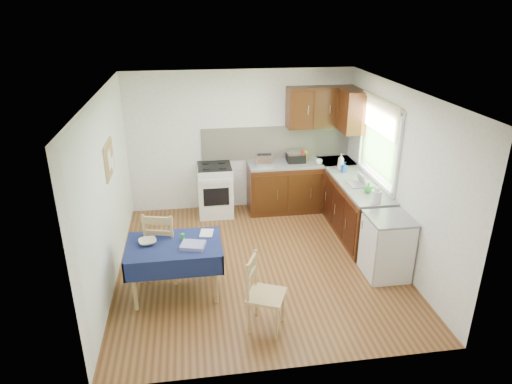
{
  "coord_description": "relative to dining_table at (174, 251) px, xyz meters",
  "views": [
    {
      "loc": [
        -0.88,
        -5.7,
        3.54
      ],
      "look_at": [
        -0.02,
        0.06,
        1.11
      ],
      "focal_mm": 32.0,
      "sensor_mm": 36.0,
      "label": 1
    }
  ],
  "objects": [
    {
      "name": "kettle",
      "position": [
        2.84,
        0.47,
        0.39
      ],
      "size": [
        0.14,
        0.14,
        0.24
      ],
      "color": "silver",
      "rests_on": "worktop_right"
    },
    {
      "name": "tea_towel",
      "position": [
        0.24,
        -0.12,
        0.13
      ],
      "size": [
        0.34,
        0.29,
        0.05
      ],
      "primitive_type": "cube",
      "rotation": [
        0.0,
        0.0,
        -0.26
      ],
      "color": "#292B99",
      "rests_on": "dining_table"
    },
    {
      "name": "upper_cabinets",
      "position": [
        2.69,
        2.35,
        1.23
      ],
      "size": [
        1.2,
        0.85,
        0.7
      ],
      "color": "#311808",
      "rests_on": "wall_back"
    },
    {
      "name": "corkboard",
      "position": [
        -0.81,
        0.85,
        0.98
      ],
      "size": [
        0.04,
        0.62,
        0.47
      ],
      "color": "tan",
      "rests_on": "wall_left"
    },
    {
      "name": "fridge",
      "position": [
        2.86,
        0.0,
        -0.18
      ],
      "size": [
        0.58,
        0.6,
        0.89
      ],
      "color": "silver",
      "rests_on": "ground"
    },
    {
      "name": "cup",
      "position": [
        2.5,
        2.21,
        0.33
      ],
      "size": [
        0.14,
        0.14,
        0.09
      ],
      "primitive_type": "imported",
      "rotation": [
        0.0,
        0.0,
        0.35
      ],
      "color": "white",
      "rests_on": "worktop_back"
    },
    {
      "name": "base_cabinets",
      "position": [
        2.52,
        1.81,
        -0.19
      ],
      "size": [
        1.9,
        2.3,
        0.86
      ],
      "color": "#311808",
      "rests_on": "ground"
    },
    {
      "name": "sandwich_press",
      "position": [
        2.12,
        2.39,
        0.37
      ],
      "size": [
        0.31,
        0.27,
        0.18
      ],
      "rotation": [
        0.0,
        0.0,
        0.06
      ],
      "color": "black",
      "rests_on": "worktop_back"
    },
    {
      "name": "wall_front",
      "position": [
        1.16,
        -1.55,
        0.63
      ],
      "size": [
        4.0,
        0.02,
        2.5
      ],
      "primitive_type": "cube",
      "color": "silver",
      "rests_on": "ground"
    },
    {
      "name": "wall_left",
      "position": [
        -0.84,
        0.55,
        0.63
      ],
      "size": [
        0.02,
        4.2,
        2.5
      ],
      "primitive_type": "cube",
      "color": "white",
      "rests_on": "ground"
    },
    {
      "name": "soap_bottle_b",
      "position": [
        2.79,
        1.74,
        0.37
      ],
      "size": [
        0.1,
        0.1,
        0.18
      ],
      "primitive_type": "imported",
      "rotation": [
        0.0,
        0.0,
        1.79
      ],
      "color": "#1F45B5",
      "rests_on": "worktop_right"
    },
    {
      "name": "worktop_right",
      "position": [
        2.86,
        1.2,
        0.26
      ],
      "size": [
        0.6,
        1.7,
        0.04
      ],
      "primitive_type": "cube",
      "color": "slate",
      "rests_on": "base_cabinets"
    },
    {
      "name": "worktop_corner",
      "position": [
        2.86,
        2.35,
        0.26
      ],
      "size": [
        0.6,
        0.6,
        0.04
      ],
      "primitive_type": "cube",
      "color": "slate",
      "rests_on": "base_cabinets"
    },
    {
      "name": "plate_bowl",
      "position": [
        -0.33,
        0.05,
        0.13
      ],
      "size": [
        0.26,
        0.26,
        0.05
      ],
      "primitive_type": "imported",
      "rotation": [
        0.0,
        0.0,
        0.21
      ],
      "color": "beige",
      "rests_on": "dining_table"
    },
    {
      "name": "worktop_back",
      "position": [
        2.21,
        2.35,
        0.26
      ],
      "size": [
        1.9,
        0.6,
        0.04
      ],
      "primitive_type": "cube",
      "color": "slate",
      "rests_on": "base_cabinets"
    },
    {
      "name": "window",
      "position": [
        3.13,
        1.25,
        1.03
      ],
      "size": [
        0.04,
        1.48,
        1.26
      ],
      "color": "#375E26",
      "rests_on": "wall_right"
    },
    {
      "name": "book",
      "position": [
        0.34,
        0.22,
        0.11
      ],
      "size": [
        0.2,
        0.25,
        0.02
      ],
      "primitive_type": "imported",
      "rotation": [
        0.0,
        0.0,
        -0.17
      ],
      "color": "white",
      "rests_on": "dining_table"
    },
    {
      "name": "wall_back",
      "position": [
        1.16,
        2.65,
        0.63
      ],
      "size": [
        4.0,
        0.02,
        2.5
      ],
      "primitive_type": "cube",
      "color": "silver",
      "rests_on": "ground"
    },
    {
      "name": "soap_bottle_a",
      "position": [
        2.79,
        1.9,
        0.42
      ],
      "size": [
        0.14,
        0.14,
        0.27
      ],
      "primitive_type": "imported",
      "rotation": [
        0.0,
        0.0,
        0.42
      ],
      "color": "silver",
      "rests_on": "worktop_right"
    },
    {
      "name": "floor",
      "position": [
        1.16,
        0.55,
        -0.62
      ],
      "size": [
        4.2,
        4.2,
        0.0
      ],
      "primitive_type": "plane",
      "color": "#542F16",
      "rests_on": "ground"
    },
    {
      "name": "splashback",
      "position": [
        1.81,
        2.64,
        0.58
      ],
      "size": [
        2.7,
        0.02,
        0.6
      ],
      "primitive_type": "cube",
      "color": "beige",
      "rests_on": "wall_back"
    },
    {
      "name": "toaster",
      "position": [
        1.53,
        2.27,
        0.38
      ],
      "size": [
        0.29,
        0.18,
        0.22
      ],
      "rotation": [
        0.0,
        0.0,
        0.06
      ],
      "color": "silver",
      "rests_on": "worktop_back"
    },
    {
      "name": "yellow_packet",
      "position": [
        2.29,
        2.51,
        0.36
      ],
      "size": [
        0.14,
        0.12,
        0.16
      ],
      "primitive_type": "cube",
      "rotation": [
        0.0,
        0.0,
        -0.38
      ],
      "color": "gold",
      "rests_on": "worktop_back"
    },
    {
      "name": "wall_right",
      "position": [
        3.16,
        0.55,
        0.63
      ],
      "size": [
        0.02,
        4.2,
        2.5
      ],
      "primitive_type": "cube",
      "color": "silver",
      "rests_on": "ground"
    },
    {
      "name": "spice_jar",
      "position": [
        0.11,
        0.07,
        0.15
      ],
      "size": [
        0.05,
        0.05,
        0.1
      ],
      "primitive_type": "cylinder",
      "color": "green",
      "rests_on": "dining_table"
    },
    {
      "name": "chair_near",
      "position": [
        1.0,
        -0.84,
        -0.13
      ],
      "size": [
        0.53,
        0.53,
        0.91
      ],
      "rotation": [
        0.0,
        0.0,
        1.15
      ],
      "color": "tan",
      "rests_on": "ground"
    },
    {
      "name": "stove",
      "position": [
        0.66,
        2.35,
        -0.16
      ],
      "size": [
        0.6,
        0.61,
        0.92
      ],
      "color": "silver",
      "rests_on": "ground"
    },
    {
      "name": "soap_bottle_c",
      "position": [
        2.86,
        0.83,
        0.36
      ],
      "size": [
        0.17,
        0.17,
        0.16
      ],
      "primitive_type": "imported",
      "rotation": [
        0.0,
        0.0,
        3.83
      ],
      "color": "green",
      "rests_on": "worktop_right"
    },
    {
      "name": "chair_far",
      "position": [
        -0.17,
        0.37,
        -0.07
      ],
      "size": [
        0.56,
        0.56,
        1.02
      ],
      "rotation": [
        0.0,
        0.0,
        2.88
      ],
      "color": "tan",
      "rests_on": "ground"
    },
    {
      "name": "dining_table",
      "position": [
        0.0,
        0.0,
        0.0
      ],
      "size": [
        1.19,
        0.81,
        0.72
      ],
      "rotation": [
        0.0,
        0.0,
        -0.19
      ],
      "color": "#101240",
      "rests_on": "ground"
    },
    {
      "name": "dish_rack",
      "position": [
        2.88,
        1.15,
        0.31
      ],
      "size": [
        0.39,
        0.3,
        0.18
      ],
      "rotation": [
        0.0,
        0.0,
        0.05
      ],
      "color": "#96969B",
      "rests_on": "worktop_right"
    },
    {
      "name": "sauce_bottle",
      "position": [
        2.21,
        2.29,
        0.4
      ],
      "size": [
        0.05,
        0.05,
        0.23
      ],
      "primitive_type": "cylinder",
      "color": "red",
      "rests_on": "worktop_back"
    },
    {
      "name": "ceiling",
      "position": [
        1.16,
        0.55,
        1.88
      ],
      "size": [
        4.0,
        4.2,
        0.02
      ],
      "primitive_type": "cube",
      "color": "white",
      "rests_on": "wall_back"
    }
  ]
}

